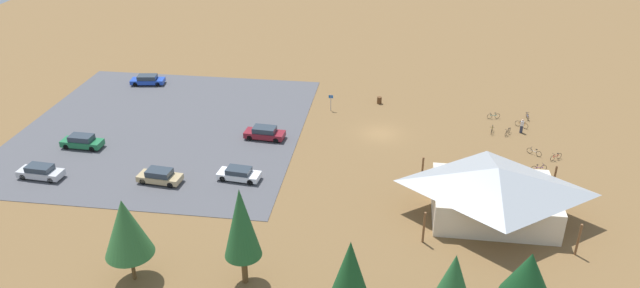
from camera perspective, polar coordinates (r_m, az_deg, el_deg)
name	(u,v)px	position (r m, az deg, el deg)	size (l,w,h in m)	color
ground	(381,133)	(70.76, 5.78, 1.00)	(160.00, 160.00, 0.00)	brown
parking_lot_asphalt	(163,128)	(73.93, -14.61, 1.43)	(32.77, 34.37, 0.05)	#4C4C51
bike_pavilion	(495,190)	(56.41, 16.25, -4.20)	(12.92, 10.03, 5.08)	beige
trash_bin	(379,100)	(78.55, 5.64, 4.15)	(0.60, 0.60, 0.90)	brown
lot_sign	(331,100)	(75.74, 1.03, 4.16)	(0.56, 0.08, 2.20)	#99999E
pine_far_west	(241,223)	(45.42, -7.46, -7.45)	(2.87, 2.87, 8.56)	brown
pine_midwest	(528,275)	(44.40, 19.13, -11.66)	(3.57, 3.57, 6.33)	brown
pine_far_east	(350,276)	(41.56, 2.84, -12.35)	(3.35, 3.35, 7.63)	brown
pine_center	(126,227)	(48.01, -17.91, -7.52)	(3.76, 3.76, 7.36)	brown
pine_west	(453,282)	(41.65, 12.50, -12.67)	(2.96, 2.96, 7.24)	brown
bicycle_blue_lone_west	(527,116)	(78.11, 19.04, 2.48)	(0.48, 1.67, 0.74)	black
bicycle_orange_near_sign	(522,125)	(75.64, 18.55, 1.75)	(1.38, 1.05, 0.84)	black
bicycle_purple_edge_south	(539,169)	(66.31, 19.99, -2.20)	(1.76, 0.66, 0.92)	black
bicycle_black_yard_front	(508,132)	(73.33, 17.36, 1.12)	(0.83, 1.50, 0.78)	black
bicycle_white_trailside	(514,171)	(65.16, 17.93, -2.41)	(1.39, 1.23, 0.89)	black
bicycle_teal_yard_center	(493,116)	(76.97, 16.10, 2.56)	(1.61, 0.54, 0.78)	black
bicycle_silver_yard_right	(534,152)	(69.62, 19.62, -0.73)	(1.40, 1.08, 0.78)	black
bicycle_red_front_row	(556,157)	(69.38, 21.44, -1.15)	(1.36, 1.03, 0.81)	black
bicycle_yellow_edge_north	(492,130)	(73.24, 15.97, 1.32)	(0.53, 1.71, 0.89)	black
car_tan_aisle_side	(160,176)	(62.40, -14.94, -2.96)	(4.52, 2.17, 1.41)	tan
car_blue_mid_lot	(148,80)	(87.48, -16.01, 5.87)	(4.77, 2.46, 1.34)	#1E42B2
car_silver_by_curb	(40,172)	(67.33, -24.95, -2.40)	(4.67, 2.01, 1.41)	#BCBCC1
car_green_near_entry	(82,142)	(71.92, -21.61, 0.22)	(4.61, 1.87, 1.49)	#1E6B3D
car_white_far_end	(239,174)	(61.34, -7.69, -2.82)	(4.44, 2.17, 1.28)	white
car_maroon_second_row	(265,133)	(69.11, -5.27, 1.05)	(4.69, 2.14, 1.45)	maroon
visitor_crossing_yard	(522,126)	(74.05, 18.57, 1.66)	(0.36, 0.36, 1.73)	#2D3347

